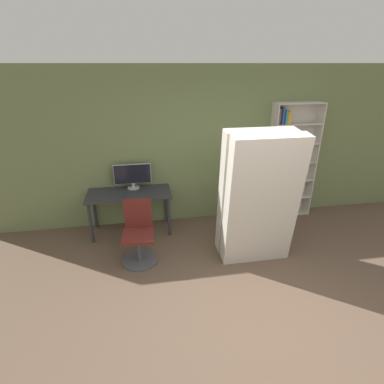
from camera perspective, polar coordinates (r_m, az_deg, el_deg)
name	(u,v)px	position (r m, az deg, el deg)	size (l,w,h in m)	color
ground_plane	(264,325)	(3.76, 13.47, -23.44)	(16.00, 16.00, 0.00)	brown
wall_back	(212,147)	(5.31, 3.76, 8.57)	(8.00, 0.06, 2.70)	#6B7A4C
desk	(129,198)	(5.10, -11.84, -1.09)	(1.37, 0.61, 0.73)	#2D2D33
monitor	(133,175)	(5.14, -11.26, 3.16)	(0.62, 0.20, 0.43)	#B7B7BC
office_chair	(139,238)	(4.46, -10.12, -8.57)	(0.52, 0.52, 0.92)	#4C4C51
bookshelf	(286,162)	(5.74, 17.43, 5.51)	(0.86, 0.27, 2.09)	beige
mattress_near	(262,203)	(4.17, 13.24, -2.01)	(1.00, 0.45, 1.92)	beige
mattress_far	(254,193)	(4.44, 11.70, -0.27)	(1.00, 0.41, 1.92)	beige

